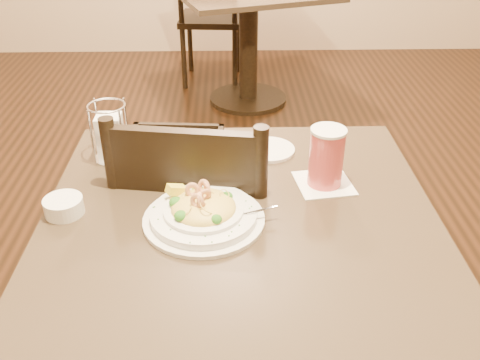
{
  "coord_description": "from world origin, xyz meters",
  "views": [
    {
      "loc": [
        -0.03,
        -0.99,
        1.45
      ],
      "look_at": [
        0.0,
        0.02,
        0.83
      ],
      "focal_mm": 40.0,
      "sensor_mm": 36.0,
      "label": 1
    }
  ],
  "objects_px": {
    "bread_basket": "(174,155)",
    "butter_ramekin": "(64,206)",
    "dining_chair_near": "(200,239)",
    "napkin_caddy": "(110,136)",
    "dining_chair_far": "(210,14)",
    "background_table": "(249,26)",
    "side_plate": "(269,150)",
    "pasta_bowl": "(203,212)",
    "drink_glass": "(326,158)",
    "main_table": "(240,292)"
  },
  "relations": [
    {
      "from": "bread_basket",
      "to": "dining_chair_near",
      "type": "bearing_deg",
      "value": -7.11
    },
    {
      "from": "main_table",
      "to": "background_table",
      "type": "xyz_separation_m",
      "value": [
        0.11,
        2.41,
        0.0
      ]
    },
    {
      "from": "dining_chair_near",
      "to": "side_plate",
      "type": "height_order",
      "value": "dining_chair_near"
    },
    {
      "from": "napkin_caddy",
      "to": "side_plate",
      "type": "distance_m",
      "value": 0.43
    },
    {
      "from": "dining_chair_far",
      "to": "pasta_bowl",
      "type": "relative_size",
      "value": 3.09
    },
    {
      "from": "dining_chair_far",
      "to": "side_plate",
      "type": "relative_size",
      "value": 6.52
    },
    {
      "from": "background_table",
      "to": "butter_ramekin",
      "type": "bearing_deg",
      "value": -102.11
    },
    {
      "from": "dining_chair_near",
      "to": "dining_chair_far",
      "type": "bearing_deg",
      "value": -80.73
    },
    {
      "from": "background_table",
      "to": "dining_chair_far",
      "type": "distance_m",
      "value": 0.44
    },
    {
      "from": "drink_glass",
      "to": "bread_basket",
      "type": "relative_size",
      "value": 0.57
    },
    {
      "from": "main_table",
      "to": "butter_ramekin",
      "type": "bearing_deg",
      "value": 177.82
    },
    {
      "from": "drink_glass",
      "to": "dining_chair_far",
      "type": "bearing_deg",
      "value": 97.59
    },
    {
      "from": "pasta_bowl",
      "to": "napkin_caddy",
      "type": "xyz_separation_m",
      "value": [
        -0.25,
        0.29,
        0.04
      ]
    },
    {
      "from": "dining_chair_near",
      "to": "napkin_caddy",
      "type": "xyz_separation_m",
      "value": [
        -0.23,
        0.04,
        0.32
      ]
    },
    {
      "from": "background_table",
      "to": "drink_glass",
      "type": "xyz_separation_m",
      "value": [
        0.1,
        -2.29,
        0.31
      ]
    },
    {
      "from": "drink_glass",
      "to": "butter_ramekin",
      "type": "relative_size",
      "value": 1.71
    },
    {
      "from": "butter_ramekin",
      "to": "dining_chair_far",
      "type": "bearing_deg",
      "value": 84.63
    },
    {
      "from": "main_table",
      "to": "butter_ramekin",
      "type": "height_order",
      "value": "butter_ramekin"
    },
    {
      "from": "bread_basket",
      "to": "napkin_caddy",
      "type": "xyz_separation_m",
      "value": [
        -0.17,
        0.03,
        0.04
      ]
    },
    {
      "from": "bread_basket",
      "to": "butter_ramekin",
      "type": "height_order",
      "value": "bread_basket"
    },
    {
      "from": "background_table",
      "to": "bread_basket",
      "type": "distance_m",
      "value": 2.21
    },
    {
      "from": "dining_chair_near",
      "to": "pasta_bowl",
      "type": "height_order",
      "value": "dining_chair_near"
    },
    {
      "from": "pasta_bowl",
      "to": "butter_ramekin",
      "type": "height_order",
      "value": "pasta_bowl"
    },
    {
      "from": "main_table",
      "to": "side_plate",
      "type": "relative_size",
      "value": 6.31
    },
    {
      "from": "dining_chair_near",
      "to": "bread_basket",
      "type": "distance_m",
      "value": 0.28
    },
    {
      "from": "background_table",
      "to": "bread_basket",
      "type": "height_order",
      "value": "bread_basket"
    },
    {
      "from": "side_plate",
      "to": "bread_basket",
      "type": "bearing_deg",
      "value": -166.6
    },
    {
      "from": "napkin_caddy",
      "to": "side_plate",
      "type": "bearing_deg",
      "value": 4.17
    },
    {
      "from": "dining_chair_near",
      "to": "bread_basket",
      "type": "bearing_deg",
      "value": 1.45
    },
    {
      "from": "dining_chair_far",
      "to": "side_plate",
      "type": "distance_m",
      "value": 2.49
    },
    {
      "from": "side_plate",
      "to": "napkin_caddy",
      "type": "bearing_deg",
      "value": -175.83
    },
    {
      "from": "drink_glass",
      "to": "main_table",
      "type": "bearing_deg",
      "value": -149.01
    },
    {
      "from": "napkin_caddy",
      "to": "side_plate",
      "type": "relative_size",
      "value": 1.11
    },
    {
      "from": "napkin_caddy",
      "to": "butter_ramekin",
      "type": "height_order",
      "value": "napkin_caddy"
    },
    {
      "from": "butter_ramekin",
      "to": "main_table",
      "type": "bearing_deg",
      "value": -2.18
    },
    {
      "from": "background_table",
      "to": "napkin_caddy",
      "type": "xyz_separation_m",
      "value": [
        -0.45,
        -2.14,
        0.3
      ]
    },
    {
      "from": "main_table",
      "to": "side_plate",
      "type": "distance_m",
      "value": 0.4
    },
    {
      "from": "drink_glass",
      "to": "side_plate",
      "type": "bearing_deg",
      "value": 125.51
    },
    {
      "from": "dining_chair_far",
      "to": "napkin_caddy",
      "type": "bearing_deg",
      "value": 89.53
    },
    {
      "from": "background_table",
      "to": "napkin_caddy",
      "type": "height_order",
      "value": "napkin_caddy"
    },
    {
      "from": "drink_glass",
      "to": "napkin_caddy",
      "type": "distance_m",
      "value": 0.56
    },
    {
      "from": "dining_chair_far",
      "to": "background_table",
      "type": "bearing_deg",
      "value": 129.4
    },
    {
      "from": "background_table",
      "to": "butter_ramekin",
      "type": "relative_size",
      "value": 12.88
    },
    {
      "from": "background_table",
      "to": "side_plate",
      "type": "xyz_separation_m",
      "value": [
        -0.03,
        -2.11,
        0.24
      ]
    },
    {
      "from": "bread_basket",
      "to": "napkin_caddy",
      "type": "relative_size",
      "value": 1.67
    },
    {
      "from": "butter_ramekin",
      "to": "side_plate",
      "type": "bearing_deg",
      "value": 30.48
    },
    {
      "from": "side_plate",
      "to": "butter_ramekin",
      "type": "distance_m",
      "value": 0.56
    },
    {
      "from": "dining_chair_far",
      "to": "butter_ramekin",
      "type": "height_order",
      "value": "dining_chair_far"
    },
    {
      "from": "drink_glass",
      "to": "dining_chair_near",
      "type": "bearing_deg",
      "value": 161.59
    },
    {
      "from": "dining_chair_near",
      "to": "background_table",
      "type": "bearing_deg",
      "value": -87.32
    }
  ]
}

